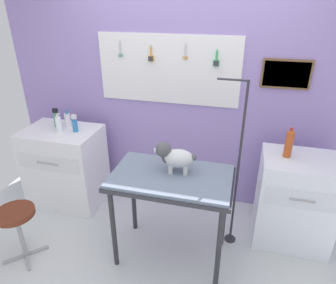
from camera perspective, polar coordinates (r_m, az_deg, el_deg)
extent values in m
cube|color=silver|center=(2.88, -3.02, -24.21)|extent=(4.40, 4.00, 0.04)
cube|color=#9A81C6|center=(3.25, 3.30, 7.32)|extent=(4.00, 0.06, 2.30)
cube|color=white|center=(3.16, -0.05, 13.54)|extent=(1.48, 0.02, 0.70)
cylinder|color=gray|center=(3.27, -9.07, 18.37)|extent=(0.01, 0.02, 0.01)
cube|color=silver|center=(3.27, -9.15, 17.13)|extent=(0.01, 0.00, 0.11)
cube|color=silver|center=(3.27, -8.95, 17.13)|extent=(0.01, 0.00, 0.11)
torus|color=#308D59|center=(3.29, -9.18, 15.87)|extent=(0.03, 0.01, 0.03)
torus|color=#308D59|center=(3.28, -8.74, 15.87)|extent=(0.03, 0.01, 0.03)
cylinder|color=gray|center=(3.16, -3.23, 17.84)|extent=(0.01, 0.02, 0.01)
cylinder|color=gold|center=(3.16, -3.27, 16.83)|extent=(0.02, 0.02, 0.09)
cube|color=gold|center=(3.17, -3.23, 15.53)|extent=(0.06, 0.02, 0.06)
cube|color=#333338|center=(3.15, -3.32, 15.48)|extent=(0.05, 0.01, 0.05)
cylinder|color=gray|center=(3.06, 3.42, 18.28)|extent=(0.01, 0.02, 0.01)
cube|color=silver|center=(3.07, 3.23, 16.96)|extent=(0.01, 0.00, 0.11)
cube|color=silver|center=(3.06, 3.46, 16.95)|extent=(0.01, 0.00, 0.11)
torus|color=orange|center=(3.08, 3.06, 15.63)|extent=(0.03, 0.01, 0.03)
torus|color=orange|center=(3.07, 3.55, 15.60)|extent=(0.03, 0.01, 0.03)
cylinder|color=gray|center=(3.03, 9.32, 16.95)|extent=(0.01, 0.02, 0.01)
cylinder|color=#38A560|center=(3.03, 9.22, 15.90)|extent=(0.02, 0.02, 0.09)
cube|color=#38A560|center=(3.04, 9.12, 14.55)|extent=(0.06, 0.02, 0.06)
cube|color=#333338|center=(3.02, 9.09, 14.50)|extent=(0.05, 0.01, 0.05)
cube|color=brown|center=(3.08, 21.50, 11.87)|extent=(0.45, 0.02, 0.27)
cube|color=#AB7551|center=(3.07, 21.51, 11.85)|extent=(0.41, 0.01, 0.24)
cylinder|color=#2D2D33|center=(2.70, -10.31, -15.91)|extent=(0.04, 0.04, 0.81)
cylinder|color=#2D2D33|center=(2.53, 9.60, -19.38)|extent=(0.04, 0.04, 0.81)
cylinder|color=#2D2D33|center=(3.04, -6.57, -10.14)|extent=(0.04, 0.04, 0.81)
cylinder|color=#2D2D33|center=(2.89, 10.63, -12.68)|extent=(0.04, 0.04, 0.81)
cube|color=#2D2D33|center=(2.50, 0.64, -7.11)|extent=(1.01, 0.60, 0.03)
cube|color=slate|center=(2.48, 0.64, -6.50)|extent=(0.98, 0.59, 0.03)
cylinder|color=#2D2D33|center=(3.21, 11.65, -17.52)|extent=(0.11, 0.11, 0.01)
cylinder|color=#2D2D33|center=(2.73, 13.14, -5.17)|extent=(0.02, 0.02, 1.61)
cylinder|color=#2D2D33|center=(2.43, 12.17, 11.49)|extent=(0.24, 0.02, 0.02)
cylinder|color=silver|center=(2.47, 0.51, -5.10)|extent=(0.04, 0.04, 0.09)
cylinder|color=silver|center=(2.54, 0.79, -4.21)|extent=(0.04, 0.04, 0.09)
cylinder|color=silver|center=(2.46, 3.31, -5.34)|extent=(0.04, 0.04, 0.09)
cylinder|color=silver|center=(2.52, 3.51, -4.43)|extent=(0.04, 0.04, 0.09)
ellipsoid|color=silver|center=(2.46, 1.96, -3.08)|extent=(0.27, 0.19, 0.15)
ellipsoid|color=#515255|center=(2.47, -0.13, -3.06)|extent=(0.10, 0.12, 0.08)
sphere|color=#515255|center=(2.44, -0.88, -1.42)|extent=(0.13, 0.13, 0.13)
ellipsoid|color=silver|center=(2.46, -2.14, -1.59)|extent=(0.06, 0.05, 0.04)
sphere|color=black|center=(2.46, -2.73, -1.54)|extent=(0.02, 0.02, 0.02)
ellipsoid|color=#515255|center=(2.39, -0.81, -1.83)|extent=(0.04, 0.03, 0.07)
ellipsoid|color=#515255|center=(2.48, -0.35, -0.67)|extent=(0.04, 0.03, 0.07)
sphere|color=#515255|center=(2.44, 4.84, -2.93)|extent=(0.06, 0.06, 0.06)
cube|color=white|center=(3.61, -18.79, -4.36)|extent=(0.80, 0.56, 0.90)
cube|color=silver|center=(3.32, -21.82, -3.75)|extent=(0.70, 0.01, 0.18)
cylinder|color=#99999E|center=(3.32, -21.90, -3.81)|extent=(0.24, 0.02, 0.02)
cube|color=white|center=(3.13, 22.82, -10.18)|extent=(0.68, 0.52, 0.90)
cube|color=silver|center=(2.80, 24.08, -10.00)|extent=(0.60, 0.01, 0.18)
cylinder|color=#99999E|center=(2.80, 24.11, -10.10)|extent=(0.20, 0.02, 0.02)
cylinder|color=#9E9EA3|center=(3.13, -26.09, -15.76)|extent=(0.04, 0.04, 0.48)
cube|color=#9E9EA3|center=(3.27, -23.49, -18.38)|extent=(0.16, 0.16, 0.02)
cube|color=#9E9EA3|center=(3.35, -25.51, -17.67)|extent=(0.16, 0.16, 0.02)
cube|color=#9E9EA3|center=(3.28, -27.08, -19.16)|extent=(0.16, 0.16, 0.02)
cube|color=#9E9EA3|center=(3.20, -25.04, -19.94)|extent=(0.16, 0.16, 0.02)
cylinder|color=maroon|center=(2.97, -27.08, -11.93)|extent=(0.33, 0.33, 0.04)
cylinder|color=white|center=(3.45, -18.50, 3.94)|extent=(0.06, 0.06, 0.15)
cylinder|color=teal|center=(3.42, -18.71, 5.32)|extent=(0.03, 0.03, 0.03)
cube|color=teal|center=(3.41, -18.55, 5.69)|extent=(0.03, 0.01, 0.01)
cylinder|color=teal|center=(3.31, -17.20, 2.91)|extent=(0.05, 0.05, 0.12)
cylinder|color=teal|center=(3.28, -17.36, 4.07)|extent=(0.02, 0.02, 0.02)
cube|color=silver|center=(3.27, -17.43, 4.60)|extent=(0.05, 0.03, 0.04)
cylinder|color=#46A464|center=(3.49, -20.35, 3.84)|extent=(0.06, 0.06, 0.14)
cylinder|color=#46A464|center=(3.47, -20.55, 5.09)|extent=(0.03, 0.03, 0.02)
cube|color=black|center=(3.46, -20.64, 5.59)|extent=(0.05, 0.03, 0.04)
cylinder|color=white|center=(3.35, -19.99, 3.15)|extent=(0.06, 0.06, 0.16)
cylinder|color=silver|center=(3.32, -20.24, 4.66)|extent=(0.03, 0.03, 0.03)
cube|color=silver|center=(3.30, -20.08, 5.05)|extent=(0.03, 0.01, 0.01)
cylinder|color=#BD4C1E|center=(2.84, 21.92, -0.43)|extent=(0.07, 0.07, 0.24)
cone|color=#BD4C1E|center=(2.79, 22.35, 1.93)|extent=(0.07, 0.07, 0.02)
cylinder|color=red|center=(2.78, 22.42, 2.32)|extent=(0.03, 0.03, 0.02)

